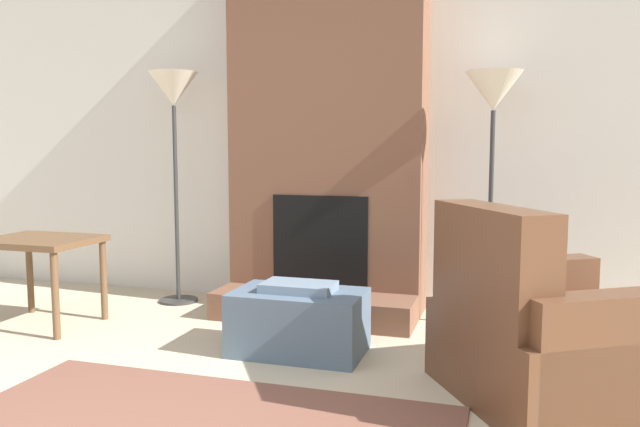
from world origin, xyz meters
TOP-DOWN VIEW (x-y plane):
  - wall_back at (0.00, 3.12)m, footprint 7.27×0.06m
  - fireplace at (0.00, 2.88)m, footprint 1.36×0.72m
  - ottoman at (0.12, 1.92)m, footprint 0.73×0.45m
  - armchair at (1.42, 1.64)m, footprint 1.29×1.28m
  - side_table at (-1.66, 1.96)m, footprint 0.68×0.55m
  - floor_lamp_left at (-1.13, 2.77)m, footprint 0.35×0.35m
  - floor_lamp_right at (1.12, 2.77)m, footprint 0.35×0.35m

SIDE VIEW (x-z plane):
  - ottoman at x=0.12m, z-range -0.02..0.39m
  - armchair at x=1.42m, z-range -0.18..0.72m
  - side_table at x=-1.66m, z-range 0.20..0.78m
  - fireplace at x=0.00m, z-range -0.09..2.51m
  - wall_back at x=0.00m, z-range 0.00..2.60m
  - floor_lamp_right at x=1.12m, z-range 0.60..2.22m
  - floor_lamp_left at x=-1.13m, z-range 0.63..2.33m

